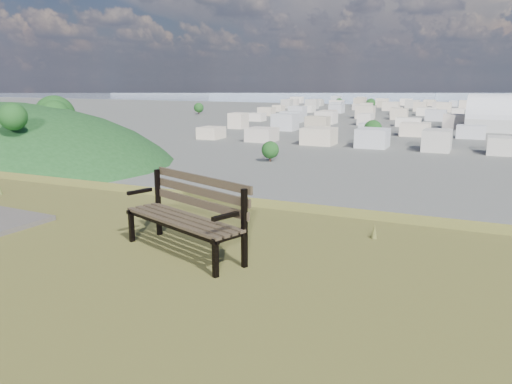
% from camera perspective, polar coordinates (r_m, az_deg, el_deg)
% --- Properties ---
extents(park_bench, '(1.71, 1.08, 0.86)m').
position_cam_1_polar(park_bench, '(5.64, -7.68, -2.12)').
color(park_bench, '#463928').
rests_on(park_bench, hilltop_mesa).
extents(grass_tufts, '(12.49, 7.38, 0.28)m').
position_cam_1_polar(grass_tufts, '(4.46, -24.82, -12.39)').
color(grass_tufts, brown).
rests_on(grass_tufts, hilltop_mesa).
extents(city_blocks, '(395.00, 361.00, 7.00)m').
position_cam_1_polar(city_blocks, '(397.92, 23.94, 8.31)').
color(city_blocks, beige).
rests_on(city_blocks, ground).
extents(city_trees, '(406.52, 387.20, 9.98)m').
position_cam_1_polar(city_trees, '(323.91, 19.07, 8.16)').
color(city_trees, '#36221B').
rests_on(city_trees, ground).
extents(bay_water, '(2400.00, 700.00, 0.12)m').
position_cam_1_polar(bay_water, '(903.17, 24.37, 9.94)').
color(bay_water, '#8290A6').
rests_on(bay_water, ground).
extents(far_hills, '(2050.00, 340.00, 60.00)m').
position_cam_1_polar(far_hills, '(1407.17, 22.08, 11.79)').
color(far_hills, '#8B9AAD').
rests_on(far_hills, ground).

